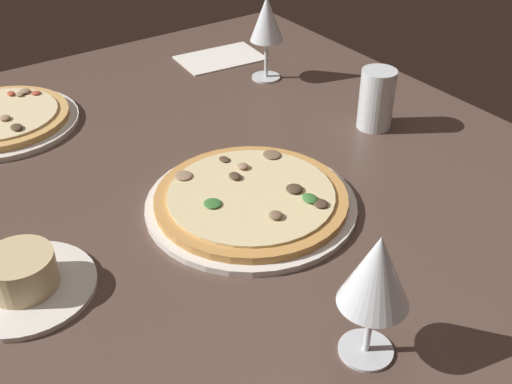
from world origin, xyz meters
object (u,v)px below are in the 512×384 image
at_px(pizza_main, 251,200).
at_px(wine_glass_far, 376,274).
at_px(paper_menu, 220,58).
at_px(water_glass, 376,103).
at_px(wine_glass_near, 267,21).
at_px(pizza_side, 0,119).
at_px(ramekin_on_saucer, 23,278).

height_order(pizza_main, wine_glass_far, wine_glass_far).
xyz_separation_m(pizza_main, paper_menu, (0.52, -0.27, -0.01)).
distance_m(pizza_main, paper_menu, 0.59).
bearing_deg(water_glass, wine_glass_near, 7.42).
height_order(pizza_side, wine_glass_near, wine_glass_near).
xyz_separation_m(wine_glass_near, water_glass, (-0.29, -0.04, -0.08)).
height_order(pizza_side, ramekin_on_saucer, ramekin_on_saucer).
height_order(water_glass, paper_menu, water_glass).
bearing_deg(water_glass, paper_menu, 8.10).
bearing_deg(pizza_main, ramekin_on_saucer, 87.66).
bearing_deg(paper_menu, water_glass, -166.92).
distance_m(wine_glass_far, water_glass, 0.56).
bearing_deg(wine_glass_near, pizza_main, 141.78).
bearing_deg(ramekin_on_saucer, water_glass, -84.19).
bearing_deg(ramekin_on_saucer, pizza_main, -92.34).
bearing_deg(paper_menu, wine_glass_far, 163.72).
distance_m(ramekin_on_saucer, wine_glass_near, 0.74).
relative_size(ramekin_on_saucer, wine_glass_near, 1.03).
relative_size(pizza_side, paper_menu, 1.54).
height_order(ramekin_on_saucer, water_glass, water_glass).
bearing_deg(water_glass, ramekin_on_saucer, 95.81).
xyz_separation_m(wine_glass_near, paper_menu, (0.15, 0.02, -0.12)).
bearing_deg(pizza_side, ramekin_on_saucer, 167.29).
relative_size(pizza_side, wine_glass_near, 1.62).
bearing_deg(ramekin_on_saucer, wine_glass_far, -138.32).
relative_size(pizza_main, water_glass, 2.89).
bearing_deg(pizza_side, water_glass, -125.18).
bearing_deg(wine_glass_far, water_glass, -44.40).
distance_m(wine_glass_far, wine_glass_near, 0.77).
bearing_deg(water_glass, pizza_side, 54.82).
relative_size(pizza_main, pizza_side, 1.13).
distance_m(water_glass, paper_menu, 0.45).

